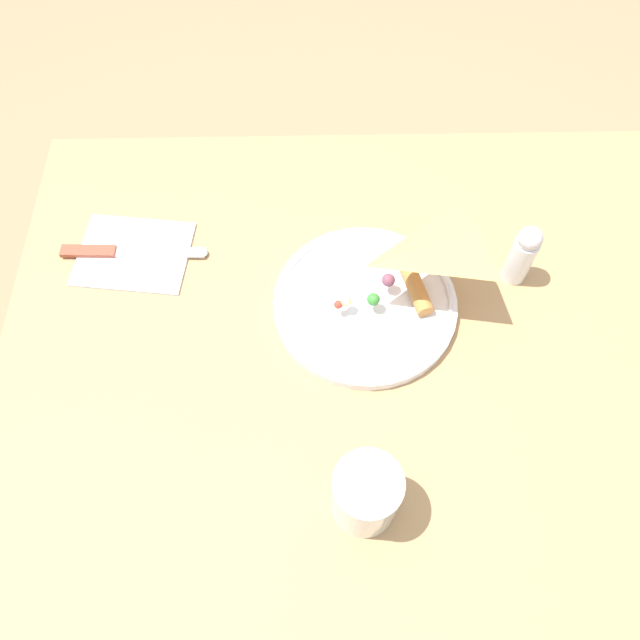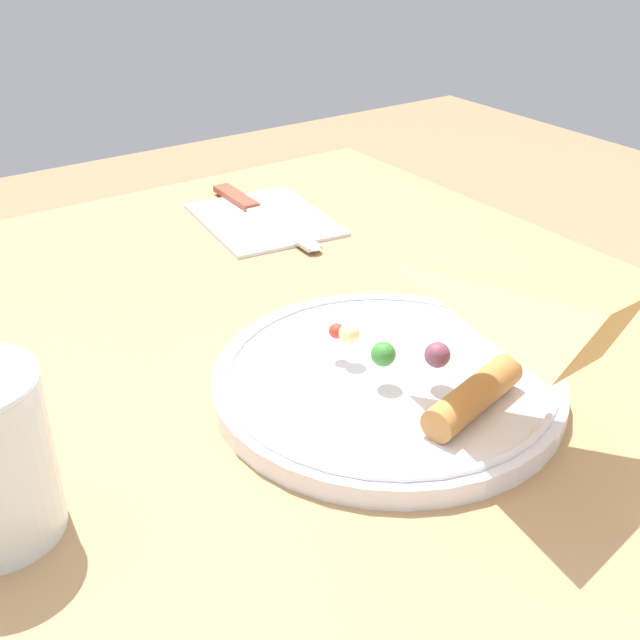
# 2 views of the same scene
# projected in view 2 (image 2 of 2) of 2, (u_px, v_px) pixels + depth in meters

# --- Properties ---
(dining_table) EXTENTS (1.02, 0.87, 0.76)m
(dining_table) POSITION_uv_depth(u_px,v_px,m) (281.00, 555.00, 0.61)
(dining_table) COLOR #A87F51
(dining_table) RESTS_ON ground_plane
(plate_pizza) EXTENTS (0.26, 0.26, 0.05)m
(plate_pizza) POSITION_uv_depth(u_px,v_px,m) (389.00, 376.00, 0.59)
(plate_pizza) COLOR white
(plate_pizza) RESTS_ON dining_table
(napkin_folded) EXTENTS (0.18, 0.15, 0.00)m
(napkin_folded) POSITION_uv_depth(u_px,v_px,m) (264.00, 219.00, 0.89)
(napkin_folded) COLOR silver
(napkin_folded) RESTS_ON dining_table
(butter_knife) EXTENTS (0.22, 0.03, 0.01)m
(butter_knife) POSITION_uv_depth(u_px,v_px,m) (259.00, 212.00, 0.90)
(butter_knife) COLOR #99422D
(butter_knife) RESTS_ON napkin_folded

